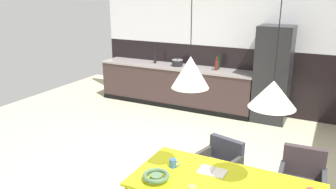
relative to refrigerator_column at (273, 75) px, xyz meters
name	(u,v)px	position (x,y,z in m)	size (l,w,h in m)	color
ground_plane	(156,187)	(-0.84, -3.13, -0.93)	(9.24, 9.24, 0.00)	#C0B893
back_wall_splashback_dark	(235,79)	(-0.84, 0.36, -0.26)	(6.27, 0.12, 1.34)	black
back_wall_panel_upper	(238,15)	(-0.84, 0.36, 1.08)	(6.27, 0.12, 1.34)	silver
kitchen_counter	(175,85)	(-2.08, 0.00, -0.48)	(3.52, 0.63, 0.89)	#3C2C2B
refrigerator_column	(273,75)	(0.00, 0.00, 0.00)	(0.64, 0.60, 1.86)	#232326
dining_table	(224,188)	(0.29, -3.84, -0.22)	(1.74, 0.86, 0.76)	yellow
armchair_head_of_table	(302,175)	(0.89, -2.90, -0.42)	(0.51, 0.49, 0.80)	#373537
armchair_far_side	(221,160)	(-0.05, -2.92, -0.45)	(0.58, 0.57, 0.73)	#373537
fruit_bowl	(156,176)	(-0.30, -4.08, -0.13)	(0.26, 0.26, 0.07)	#4C704C
open_book	(212,171)	(0.11, -3.69, -0.17)	(0.27, 0.18, 0.02)	white
mug_dark_espresso	(173,163)	(-0.27, -3.78, -0.13)	(0.12, 0.07, 0.09)	#335B93
cooking_pot	(177,63)	(-2.03, 0.01, 0.04)	(0.24, 0.24, 0.17)	black
bottle_spice_small	(219,63)	(-1.14, 0.15, 0.10)	(0.06, 0.06, 0.31)	#0F3319
bottle_wine_green	(217,65)	(-1.14, 0.01, 0.08)	(0.07, 0.07, 0.28)	maroon
bottle_vinegar_dark	(155,59)	(-2.61, 0.06, 0.07)	(0.06, 0.06, 0.26)	black
pendant_lamp_over_table_near	(190,72)	(-0.06, -3.89, 0.86)	(0.34, 0.34, 0.97)	black
pendant_lamp_over_table_far	(273,94)	(0.64, -3.81, 0.74)	(0.39, 0.39, 1.07)	black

